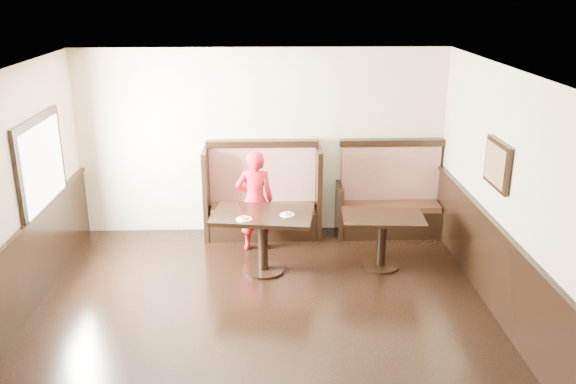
{
  "coord_description": "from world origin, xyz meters",
  "views": [
    {
      "loc": [
        0.09,
        -5.41,
        3.66
      ],
      "look_at": [
        0.35,
        2.35,
        1.0
      ],
      "focal_mm": 38.0,
      "sensor_mm": 36.0,
      "label": 1
    }
  ],
  "objects_px": {
    "booth_main": "(263,202)",
    "child": "(255,201)",
    "table_main": "(263,227)",
    "table_neighbor": "(382,229)",
    "booth_neighbor": "(390,203)"
  },
  "relations": [
    {
      "from": "table_main",
      "to": "table_neighbor",
      "type": "relative_size",
      "value": 1.26
    },
    {
      "from": "booth_neighbor",
      "to": "table_neighbor",
      "type": "xyz_separation_m",
      "value": [
        -0.34,
        -1.21,
        0.08
      ]
    },
    {
      "from": "table_neighbor",
      "to": "child",
      "type": "bearing_deg",
      "value": 162.5
    },
    {
      "from": "table_neighbor",
      "to": "child",
      "type": "height_order",
      "value": "child"
    },
    {
      "from": "booth_main",
      "to": "table_main",
      "type": "bearing_deg",
      "value": -89.63
    },
    {
      "from": "booth_neighbor",
      "to": "table_main",
      "type": "xyz_separation_m",
      "value": [
        -1.94,
        -1.29,
        0.15
      ]
    },
    {
      "from": "table_main",
      "to": "child",
      "type": "relative_size",
      "value": 0.95
    },
    {
      "from": "booth_main",
      "to": "booth_neighbor",
      "type": "height_order",
      "value": "same"
    },
    {
      "from": "child",
      "to": "booth_neighbor",
      "type": "bearing_deg",
      "value": -170.34
    },
    {
      "from": "booth_main",
      "to": "table_neighbor",
      "type": "relative_size",
      "value": 1.57
    },
    {
      "from": "booth_main",
      "to": "child",
      "type": "relative_size",
      "value": 1.19
    },
    {
      "from": "booth_neighbor",
      "to": "table_neighbor",
      "type": "height_order",
      "value": "booth_neighbor"
    },
    {
      "from": "table_main",
      "to": "child",
      "type": "bearing_deg",
      "value": 107.29
    },
    {
      "from": "table_main",
      "to": "child",
      "type": "height_order",
      "value": "child"
    },
    {
      "from": "booth_main",
      "to": "child",
      "type": "height_order",
      "value": "child"
    }
  ]
}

